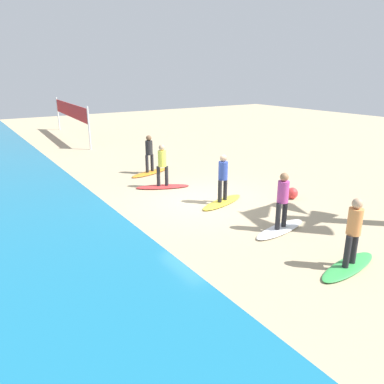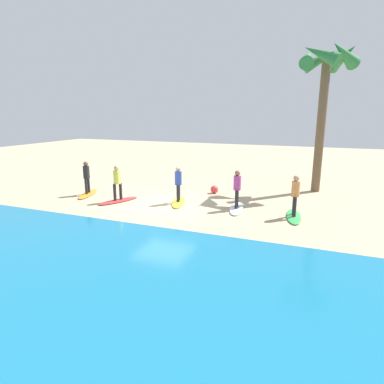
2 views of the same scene
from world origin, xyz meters
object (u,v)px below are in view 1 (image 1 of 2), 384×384
Objects in this scene: surfboard_white at (280,229)px; surfer_white at (283,197)px; surfer_green at (354,227)px; surfer_yellow at (223,175)px; surfboard_yellow at (222,202)px; surfer_red at (162,162)px; surfboard_red at (163,187)px; surfboard_orange at (150,173)px; surfboard_green at (348,266)px; volleyball_net at (70,112)px; surfer_orange at (149,151)px; beach_ball at (292,193)px.

surfboard_white is 1.28× the size of surfer_white.
surfer_yellow is (5.20, -0.28, 0.00)m from surfer_green.
surfboard_yellow is 1.28× the size of surfer_red.
surfboard_red and surfboard_orange have the same top height.
surfer_yellow is 2.88m from surfer_red.
surfboard_green is at bearing 69.53° from surfboard_yellow.
volleyball_net is (13.49, -0.37, 1.74)m from surfboard_red.
surfer_orange is at bearing 2.04° from surfer_white.
surfboard_green is 0.99m from surfer_green.
surfboard_white is (2.42, -0.26, -0.99)m from surfer_green.
surfer_orange is at bearing -179.07° from volleyball_net.
surfboard_yellow is 2.62m from beach_ball.
surfboard_green is 5.30m from surfer_yellow.
surfer_green is 0.78× the size of surfboard_yellow.
surfboard_orange is at bearing -14.03° from surfer_red.
surfer_white is at bearing 179.46° from surfer_yellow.
surfer_white is 5.59m from surfer_red.
beach_ball reaches higher than surfboard_yellow.
surfboard_orange is (7.73, 0.28, 0.00)m from surfboard_white.
surfer_white is at bearing 122.44° from surfboard_red.
volleyball_net reaches higher than surfboard_yellow.
surfboard_orange is (4.95, 0.30, -0.99)m from surfer_yellow.
surfboard_red is (2.75, 0.85, -0.99)m from surfer_yellow.
surfboard_white is 5.59m from surfboard_red.
surfboard_orange is 0.23× the size of volleyball_net.
surfer_white reaches higher than beach_ball.
surfboard_white is 1.00× the size of surfboard_red.
surfboard_red is 13.60m from volleyball_net.
surfboard_yellow and surfboard_red have the same top height.
surfer_red reaches higher than beach_ball.
surfer_white is 3.15m from beach_ball.
surfer_white is 1.00× the size of surfer_yellow.
surfer_white is at bearing -177.96° from surfer_orange.
surfboard_white is at bearing -171.49° from surfer_red.
surfer_green is at bearing 173.93° from surfer_white.
surfer_red is at bearing 17.24° from surfer_yellow.
surfboard_red is at bearing -90.00° from surfer_red.
surfer_orange is (2.21, -0.55, 0.00)m from surfer_red.
surfboard_orange is at bearing 0.10° from surfer_green.
surfer_orange is (10.15, 0.02, 0.00)m from surfer_green.
surfboard_orange is at bearing -179.07° from volleyball_net.
surfer_green is 21.45m from volleyball_net.
surfboard_green and surfboard_yellow have the same top height.
surfer_red reaches higher than surfboard_orange.
beach_ball is at bearing -130.17° from surfboard_green.
surfer_yellow is at bearing -178.29° from volleyball_net.
surfer_yellow is (5.20, -0.28, 0.99)m from surfboard_green.
surfer_green is 0.78× the size of surfboard_orange.
surfboard_white is at bearing 179.46° from surfer_yellow.
surfer_red is at bearing -91.22° from surfboard_white.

